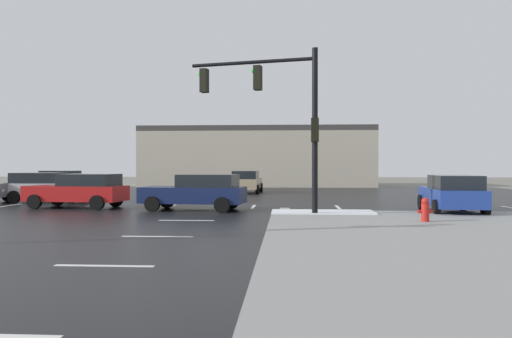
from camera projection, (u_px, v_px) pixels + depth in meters
The scene contains 13 objects.
ground_plane at pixel (212, 207), 23.69m from camera, with size 120.00×120.00×0.00m, color slate.
road_asphalt at pixel (212, 207), 23.69m from camera, with size 44.00×44.00×0.02m, color black.
snow_strip_curbside at pixel (323, 212), 19.39m from camera, with size 4.00×1.60×0.06m, color white.
lane_markings at pixel (234, 209), 22.24m from camera, with size 36.15×36.15×0.01m.
traffic_signal_mast at pixel (280, 105), 19.07m from camera, with size 5.04×1.39×6.31m.
fire_hydrant at pixel (425, 210), 16.35m from camera, with size 0.48×0.26×0.79m.
strip_building_background at pixel (258, 157), 47.82m from camera, with size 21.58×8.00×5.59m.
sedan_green at pixel (67, 181), 36.19m from camera, with size 4.57×2.09×1.58m.
sedan_blue at pixel (452, 193), 20.26m from camera, with size 2.31×4.64×1.58m.
sedan_tan at pixel (247, 181), 35.24m from camera, with size 2.13×4.58×1.58m.
sedan_red at pixel (80, 190), 22.92m from camera, with size 4.68×2.45×1.58m.
sedan_silver at pixel (48, 187), 26.49m from camera, with size 4.55×2.04×1.58m.
sedan_navy at pixel (197, 191), 21.67m from camera, with size 4.68×2.42×1.58m.
Camera 1 is at (3.59, -23.50, 2.01)m, focal length 34.69 mm.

